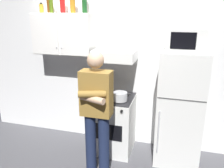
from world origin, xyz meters
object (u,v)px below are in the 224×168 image
object	(u,v)px
cooking_pot	(120,96)
stove_oven	(113,124)
upper_cabinet	(64,34)
bottle_spice_jar	(41,8)
range_hood	(116,46)
person_standing	(96,111)
bottle_beer_brown	(49,5)
bottle_olive_oil	(51,3)
microwave	(186,39)
bottle_soda_red	(62,3)
bottle_liquor_amber	(73,2)
bottle_wine_green	(84,2)
refrigerator	(180,108)

from	to	relation	value
cooking_pot	stove_oven	bearing A→B (deg)	137.51
upper_cabinet	bottle_spice_jar	distance (m)	0.49
range_hood	person_standing	bearing A→B (deg)	-93.91
upper_cabinet	bottle_beer_brown	size ratio (longest dim) A/B	3.75
upper_cabinet	bottle_olive_oil	xyz separation A→B (m)	(-0.16, -0.03, 0.43)
microwave	bottle_soda_red	bearing A→B (deg)	176.00
bottle_olive_oil	person_standing	bearing A→B (deg)	-37.50
bottle_olive_oil	bottle_soda_red	bearing A→B (deg)	18.06
microwave	bottle_soda_red	xyz separation A→B (m)	(-1.75, 0.12, 0.44)
upper_cabinet	bottle_beer_brown	bearing A→B (deg)	172.20
cooking_pot	bottle_olive_oil	world-z (taller)	bottle_olive_oil
bottle_spice_jar	bottle_olive_oil	size ratio (longest dim) A/B	0.52
bottle_liquor_amber	bottle_olive_oil	bearing A→B (deg)	-176.83
bottle_wine_green	bottle_soda_red	bearing A→B (deg)	-179.13
person_standing	cooking_pot	xyz separation A→B (m)	(0.18, 0.49, 0.03)
bottle_spice_jar	person_standing	bearing A→B (deg)	-33.18
upper_cabinet	range_hood	world-z (taller)	range_hood
bottle_wine_green	bottle_liquor_amber	world-z (taller)	bottle_wine_green
range_hood	bottle_beer_brown	distance (m)	1.18
upper_cabinet	bottle_beer_brown	world-z (taller)	bottle_beer_brown
microwave	bottle_olive_oil	size ratio (longest dim) A/B	1.77
upper_cabinet	bottle_spice_jar	size ratio (longest dim) A/B	6.40
stove_oven	bottle_spice_jar	bearing A→B (deg)	175.05
cooking_pot	range_hood	bearing A→B (deg)	117.88
person_standing	cooking_pot	world-z (taller)	person_standing
range_hood	bottle_liquor_amber	size ratio (longest dim) A/B	2.51
bottle_liquor_amber	bottle_beer_brown	distance (m)	0.41
person_standing	bottle_spice_jar	world-z (taller)	bottle_spice_jar
upper_cabinet	refrigerator	bearing A→B (deg)	-4.07
upper_cabinet	cooking_pot	xyz separation A→B (m)	(0.93, -0.24, -0.82)
stove_oven	bottle_wine_green	distance (m)	1.83
cooking_pot	bottle_beer_brown	world-z (taller)	bottle_beer_brown
stove_oven	range_hood	xyz separation A→B (m)	(0.00, 0.13, 1.16)
person_standing	bottle_olive_oil	world-z (taller)	bottle_olive_oil
cooking_pot	bottle_wine_green	xyz separation A→B (m)	(-0.59, 0.27, 1.27)
stove_oven	bottle_spice_jar	world-z (taller)	bottle_spice_jar
upper_cabinet	bottle_wine_green	size ratio (longest dim) A/B	2.84
person_standing	bottle_beer_brown	size ratio (longest dim) A/B	6.83
range_hood	bottle_beer_brown	bearing A→B (deg)	178.31
person_standing	bottle_beer_brown	world-z (taller)	bottle_beer_brown
stove_oven	bottle_beer_brown	world-z (taller)	bottle_beer_brown
upper_cabinet	stove_oven	xyz separation A→B (m)	(0.80, -0.13, -1.32)
bottle_liquor_amber	bottle_spice_jar	distance (m)	0.50
refrigerator	microwave	bearing A→B (deg)	90.90
refrigerator	stove_oven	bearing A→B (deg)	-179.96
person_standing	bottle_soda_red	distance (m)	1.66
bottle_olive_oil	bottle_wine_green	bearing A→B (deg)	6.42
person_standing	bottle_spice_jar	bearing A→B (deg)	146.82
stove_oven	bottle_soda_red	distance (m)	1.93
range_hood	bottle_soda_red	size ratio (longest dim) A/B	2.71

